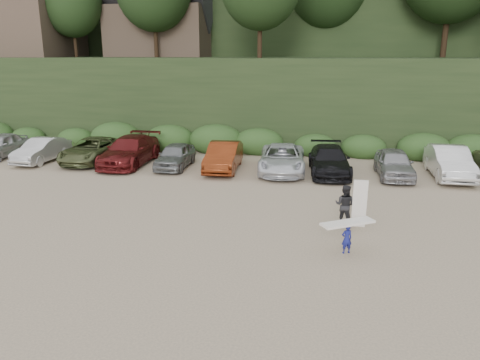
# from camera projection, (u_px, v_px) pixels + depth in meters

# --- Properties ---
(ground) EXTENTS (120.00, 120.00, 0.00)m
(ground) POSITION_uv_depth(u_px,v_px,m) (271.00, 240.00, 16.51)
(ground) COLOR tan
(ground) RESTS_ON ground
(hillside_backdrop) EXTENTS (90.00, 41.50, 28.00)m
(hillside_backdrop) POSITION_uv_depth(u_px,v_px,m) (309.00, 3.00, 47.70)
(hillside_backdrop) COLOR black
(hillside_backdrop) RESTS_ON ground
(parked_cars) EXTENTS (39.95, 5.93, 1.64)m
(parked_cars) POSITION_uv_depth(u_px,v_px,m) (312.00, 159.00, 25.54)
(parked_cars) COLOR #A8A8AC
(parked_cars) RESTS_ON ground
(child_surfer) EXTENTS (1.82, 1.39, 1.10)m
(child_surfer) POSITION_uv_depth(u_px,v_px,m) (347.00, 232.00, 15.23)
(child_surfer) COLOR navy
(child_surfer) RESTS_ON ground
(adult_surfer) EXTENTS (1.25, 0.84, 1.88)m
(adult_surfer) POSITION_uv_depth(u_px,v_px,m) (346.00, 205.00, 17.72)
(adult_surfer) COLOR black
(adult_surfer) RESTS_ON ground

